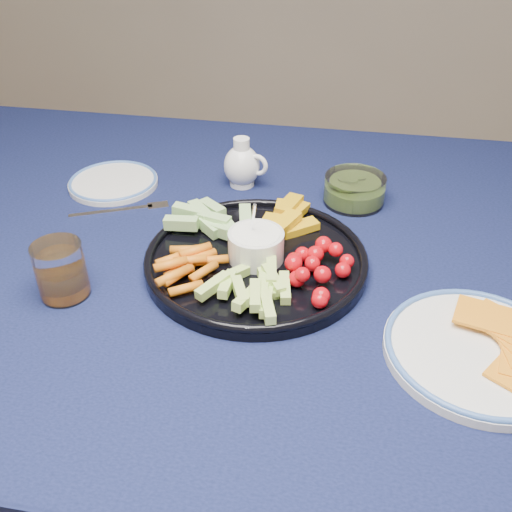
% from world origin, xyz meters
% --- Properties ---
extents(dining_table, '(1.67, 1.07, 0.75)m').
position_xyz_m(dining_table, '(0.00, 0.00, 0.66)').
color(dining_table, '#52311B').
rests_on(dining_table, ground).
extents(crudite_platter, '(0.36, 0.36, 0.12)m').
position_xyz_m(crudite_platter, '(0.11, -0.07, 0.77)').
color(crudite_platter, black).
rests_on(crudite_platter, dining_table).
extents(creamer_pitcher, '(0.09, 0.07, 0.10)m').
position_xyz_m(creamer_pitcher, '(0.03, 0.21, 0.79)').
color(creamer_pitcher, white).
rests_on(creamer_pitcher, dining_table).
extents(pickle_bowl, '(0.12, 0.12, 0.05)m').
position_xyz_m(pickle_bowl, '(0.26, 0.18, 0.77)').
color(pickle_bowl, white).
rests_on(pickle_bowl, dining_table).
extents(cheese_plate, '(0.25, 0.25, 0.03)m').
position_xyz_m(cheese_plate, '(0.44, -0.22, 0.76)').
color(cheese_plate, silver).
rests_on(cheese_plate, dining_table).
extents(juice_tumbler, '(0.07, 0.07, 0.09)m').
position_xyz_m(juice_tumbler, '(-0.16, -0.19, 0.78)').
color(juice_tumbler, white).
rests_on(juice_tumbler, dining_table).
extents(fork_left, '(0.18, 0.09, 0.00)m').
position_xyz_m(fork_left, '(-0.16, 0.06, 0.75)').
color(fork_left, white).
rests_on(fork_left, dining_table).
extents(fork_right, '(0.12, 0.17, 0.00)m').
position_xyz_m(fork_right, '(0.49, -0.20, 0.75)').
color(fork_right, white).
rests_on(fork_right, dining_table).
extents(side_plate_extra, '(0.18, 0.18, 0.01)m').
position_xyz_m(side_plate_extra, '(-0.23, 0.16, 0.75)').
color(side_plate_extra, silver).
rests_on(side_plate_extra, dining_table).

